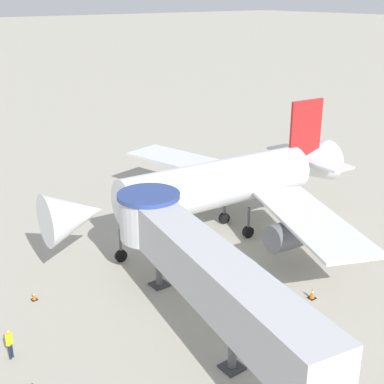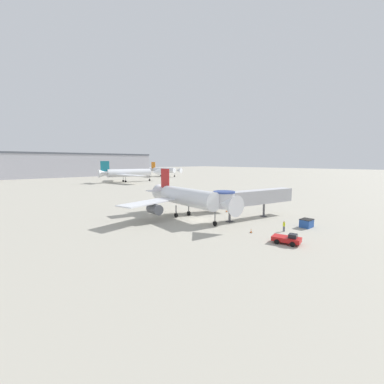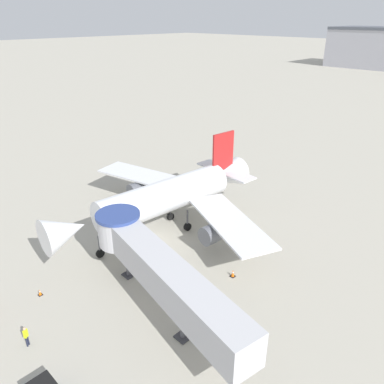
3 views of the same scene
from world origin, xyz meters
name	(u,v)px [view 2 (image 2 of 3)]	position (x,y,z in m)	size (l,w,h in m)	color
ground_plane	(199,220)	(0.00, 0.00, 0.00)	(800.00, 800.00, 0.00)	#A8A393
main_airplane	(186,198)	(-0.43, 3.40, 4.19)	(28.49, 25.56, 9.92)	silver
jet_bridge	(250,198)	(8.28, -5.97, 4.35)	(19.90, 6.54, 6.03)	#B7B7BC
pushback_tug_red	(287,239)	(-0.91, -19.00, 0.69)	(2.90, 4.19, 1.52)	red
service_container_blue	(307,223)	(10.21, -16.77, 0.74)	(2.31, 1.85, 1.48)	#234C9E
traffic_cone_near_nose	(251,231)	(-0.05, -12.31, 0.29)	(0.37, 0.37, 0.62)	black
traffic_cone_starboard_wing	(227,210)	(10.41, 1.75, 0.36)	(0.45, 0.45, 0.75)	black
ground_crew_marshaller	(284,225)	(4.72, -15.46, 1.02)	(0.35, 0.39, 1.77)	#1E2338
background_jet_orange_tail	(164,170)	(82.10, 126.20, 4.86)	(29.64, 28.83, 11.09)	silver
background_jet_teal_tail	(128,173)	(35.69, 95.71, 5.13)	(36.16, 39.99, 11.78)	silver
terminal_building	(50,165)	(14.57, 175.00, 8.96)	(154.53, 27.59, 17.89)	#A8A8B2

